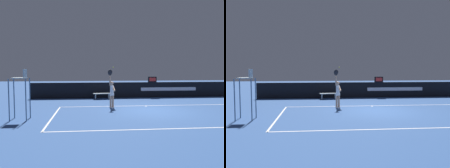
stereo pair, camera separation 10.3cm
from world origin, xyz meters
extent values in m
plane|color=#325695|center=(0.00, 0.00, 0.00)|extent=(60.00, 60.00, 0.00)
cube|color=white|center=(0.00, 1.83, 0.00)|extent=(10.98, 0.09, 0.00)
cube|color=white|center=(0.00, -3.93, 0.00)|extent=(10.98, 0.09, 0.00)
cube|color=white|center=(-5.49, -1.05, 0.00)|extent=(0.09, 5.86, 0.00)
cube|color=white|center=(0.00, 1.68, 0.00)|extent=(0.09, 0.30, 0.00)
cube|color=black|center=(0.00, 6.02, 0.64)|extent=(16.68, 0.16, 1.27)
cube|color=silver|center=(2.98, 5.94, 0.69)|extent=(4.73, 0.01, 0.28)
cube|color=black|center=(1.59, 6.02, 1.50)|extent=(0.69, 0.18, 0.46)
cube|color=red|center=(1.59, 5.92, 1.50)|extent=(0.54, 0.01, 0.29)
cylinder|color=tan|center=(-2.19, 1.27, 0.41)|extent=(0.12, 0.12, 0.82)
cylinder|color=tan|center=(-2.33, 1.25, 0.41)|extent=(0.12, 0.12, 0.82)
cube|color=white|center=(-2.19, 1.25, 0.04)|extent=(0.13, 0.25, 0.07)
cube|color=white|center=(-2.33, 1.23, 0.04)|extent=(0.13, 0.25, 0.07)
cylinder|color=white|center=(-2.26, 1.26, 1.11)|extent=(0.22, 0.22, 0.58)
cube|color=white|center=(-2.26, 1.26, 0.86)|extent=(0.27, 0.23, 0.16)
sphere|color=tan|center=(-2.26, 1.26, 1.53)|extent=(0.22, 0.22, 0.22)
cylinder|color=tan|center=(-2.37, 1.24, 1.67)|extent=(0.11, 0.11, 0.55)
cylinder|color=tan|center=(-2.15, 1.21, 1.21)|extent=(0.16, 0.48, 0.34)
ellipsoid|color=black|center=(-2.37, 1.24, 2.19)|extent=(0.34, 0.07, 0.39)
cylinder|color=black|center=(-2.37, 1.24, 2.00)|extent=(0.03, 0.03, 0.18)
sphere|color=yellow|center=(-2.20, 0.98, 2.52)|extent=(0.06, 0.06, 0.06)
cylinder|color=#486788|center=(-7.33, -1.21, 0.99)|extent=(0.05, 0.05, 1.98)
cylinder|color=#486788|center=(-7.33, -1.97, 0.99)|extent=(0.05, 0.05, 1.98)
cylinder|color=#486788|center=(-6.57, -1.21, 0.99)|extent=(0.05, 0.05, 1.98)
cylinder|color=#486788|center=(-6.57, -1.97, 0.99)|extent=(0.05, 0.05, 1.98)
cube|color=#AABBBF|center=(-6.95, -1.59, 2.00)|extent=(0.61, 0.61, 0.04)
cube|color=#AABBBF|center=(-6.68, -1.59, 2.22)|extent=(0.04, 0.55, 0.40)
cube|color=#A8B7BC|center=(-2.64, 5.24, 0.45)|extent=(1.40, 0.46, 0.05)
cube|color=#A8B7BC|center=(-3.16, 5.21, 0.22)|extent=(0.08, 0.32, 0.45)
cube|color=#A8B7BC|center=(-2.12, 5.28, 0.22)|extent=(0.08, 0.32, 0.45)
camera|label=1|loc=(-3.64, -13.09, 2.51)|focal=37.64mm
camera|label=2|loc=(-3.54, -13.10, 2.51)|focal=37.64mm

